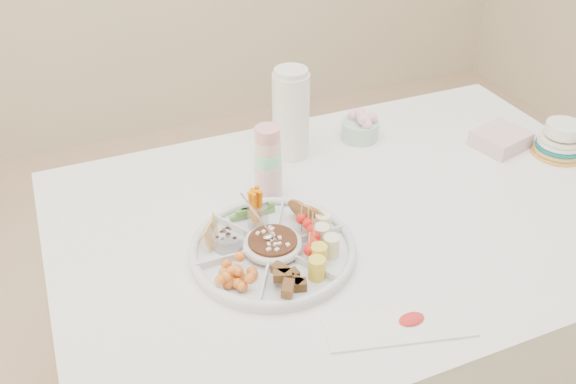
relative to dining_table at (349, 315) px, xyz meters
name	(u,v)px	position (x,y,z in m)	size (l,w,h in m)	color
dining_table	(349,315)	(0.00, 0.00, 0.00)	(1.52, 1.02, 0.76)	white
party_tray	(273,247)	(-0.26, -0.07, 0.40)	(0.38, 0.38, 0.04)	silver
bean_dip	(273,245)	(-0.26, -0.07, 0.41)	(0.11, 0.11, 0.04)	#593214
tortillas	(306,213)	(-0.15, -0.01, 0.42)	(0.09, 0.09, 0.06)	#A37037
carrot_cucumber	(253,202)	(-0.26, 0.06, 0.44)	(0.10, 0.10, 0.09)	orange
pita_raisins	(217,235)	(-0.37, -0.01, 0.42)	(0.10, 0.10, 0.06)	#E2B888
cherries	(235,273)	(-0.38, -0.14, 0.42)	(0.11, 0.11, 0.04)	orange
granola_chunks	(295,279)	(-0.26, -0.20, 0.42)	(0.11, 0.11, 0.05)	brown
banana_tomato	(329,240)	(-0.15, -0.14, 0.44)	(0.12, 0.12, 0.10)	#E3D259
cup_stack	(268,162)	(-0.18, 0.16, 0.48)	(0.07, 0.07, 0.20)	beige
thermos	(291,113)	(-0.05, 0.33, 0.51)	(0.10, 0.10, 0.27)	white
flower_bowl	(360,126)	(0.18, 0.33, 0.42)	(0.11, 0.11, 0.09)	#9ABFAB
napkin_stack	(501,139)	(0.54, 0.12, 0.40)	(0.15, 0.13, 0.05)	beige
plate_stack	(561,140)	(0.67, 0.02, 0.43)	(0.15, 0.15, 0.09)	gold
placemat	(399,325)	(-0.11, -0.38, 0.38)	(0.30, 0.10, 0.01)	white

